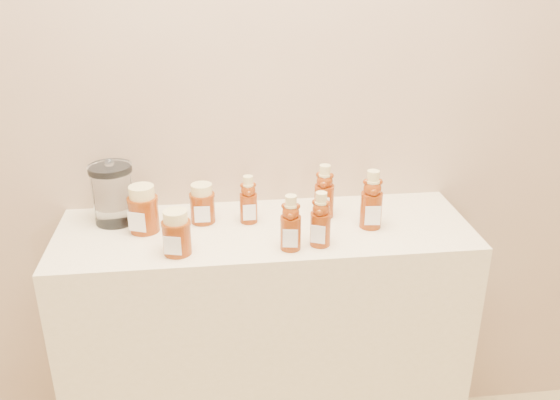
{
  "coord_description": "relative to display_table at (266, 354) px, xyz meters",
  "views": [
    {
      "loc": [
        -0.14,
        0.02,
        1.67
      ],
      "look_at": [
        0.04,
        1.52,
        1.0
      ],
      "focal_mm": 38.0,
      "sensor_mm": 36.0,
      "label": 1
    }
  ],
  "objects": [
    {
      "name": "bear_bottle_back_right",
      "position": [
        0.3,
        -0.03,
        0.55
      ],
      "size": [
        0.07,
        0.07,
        0.2
      ],
      "primitive_type": null,
      "rotation": [
        0.0,
        0.0,
        -0.09
      ],
      "color": "#6C2408",
      "rests_on": "display_table"
    },
    {
      "name": "bear_bottle_front_left",
      "position": [
        0.06,
        -0.13,
        0.54
      ],
      "size": [
        0.07,
        0.07,
        0.18
      ],
      "primitive_type": null,
      "rotation": [
        0.0,
        0.0,
        -0.17
      ],
      "color": "#6C2408",
      "rests_on": "display_table"
    },
    {
      "name": "display_table",
      "position": [
        0.0,
        0.0,
        0.0
      ],
      "size": [
        1.2,
        0.4,
        0.9
      ],
      "primitive_type": "cube",
      "color": "beige",
      "rests_on": "ground"
    },
    {
      "name": "honey_jar_front",
      "position": [
        -0.24,
        -0.12,
        0.51
      ],
      "size": [
        0.1,
        0.1,
        0.12
      ],
      "primitive_type": null,
      "rotation": [
        0.0,
        0.0,
        -0.27
      ],
      "color": "#6C2408",
      "rests_on": "display_table"
    },
    {
      "name": "honey_jar_left",
      "position": [
        -0.34,
        0.02,
        0.52
      ],
      "size": [
        0.11,
        0.11,
        0.14
      ],
      "primitive_type": null,
      "rotation": [
        0.0,
        0.0,
        -0.39
      ],
      "color": "#6C2408",
      "rests_on": "display_table"
    },
    {
      "name": "bear_bottle_front_right",
      "position": [
        0.14,
        -0.12,
        0.54
      ],
      "size": [
        0.08,
        0.08,
        0.17
      ],
      "primitive_type": null,
      "rotation": [
        0.0,
        0.0,
        -0.4
      ],
      "color": "#6C2408",
      "rests_on": "display_table"
    },
    {
      "name": "bear_bottle_back_mid",
      "position": [
        0.18,
        0.06,
        0.54
      ],
      "size": [
        0.08,
        0.08,
        0.18
      ],
      "primitive_type": null,
      "rotation": [
        0.0,
        0.0,
        -0.35
      ],
      "color": "#6C2408",
      "rests_on": "display_table"
    },
    {
      "name": "bear_bottle_back_left",
      "position": [
        -0.04,
        0.05,
        0.53
      ],
      "size": [
        0.06,
        0.06,
        0.16
      ],
      "primitive_type": null,
      "rotation": [
        0.0,
        0.0,
        0.01
      ],
      "color": "#6C2408",
      "rests_on": "display_table"
    },
    {
      "name": "glass_canister",
      "position": [
        -0.43,
        0.1,
        0.55
      ],
      "size": [
        0.16,
        0.16,
        0.19
      ],
      "primitive_type": null,
      "rotation": [
        0.0,
        0.0,
        0.37
      ],
      "color": "white",
      "rests_on": "display_table"
    },
    {
      "name": "honey_jar_back",
      "position": [
        -0.18,
        0.07,
        0.51
      ],
      "size": [
        0.08,
        0.08,
        0.12
      ],
      "primitive_type": null,
      "rotation": [
        0.0,
        0.0,
        -0.03
      ],
      "color": "#6C2408",
      "rests_on": "display_table"
    },
    {
      "name": "wall_back",
      "position": [
        0.0,
        0.2,
        0.9
      ],
      "size": [
        3.5,
        0.02,
        2.7
      ],
      "primitive_type": "cube",
      "color": "tan",
      "rests_on": "ground"
    }
  ]
}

